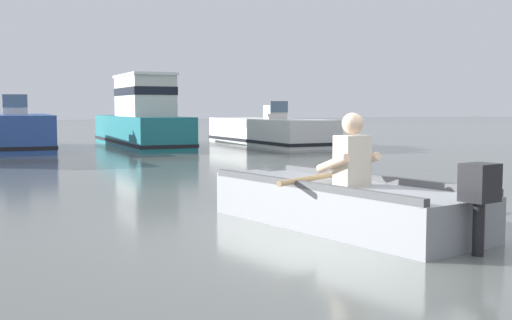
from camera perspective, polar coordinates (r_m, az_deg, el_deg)
The scene contains 5 objects.
ground_plane at distance 6.34m, azimuth 9.63°, elevation -6.69°, with size 120.00×120.00×0.00m, color slate.
rowboat_with_person at distance 6.83m, azimuth 7.18°, elevation -3.70°, with size 1.80×3.72×1.19m.
moored_boat_blue at distance 20.24m, azimuth -20.57°, elevation 2.29°, with size 2.31×5.77×1.61m.
moored_boat_teal at distance 20.58m, azimuth -10.12°, elevation 3.49°, with size 1.81×6.73×2.25m.
moored_boat_white at distance 21.41m, azimuth 1.16°, elevation 2.48°, with size 1.90×6.20×1.44m.
Camera 1 is at (-3.58, -5.08, 1.25)m, focal length 45.09 mm.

